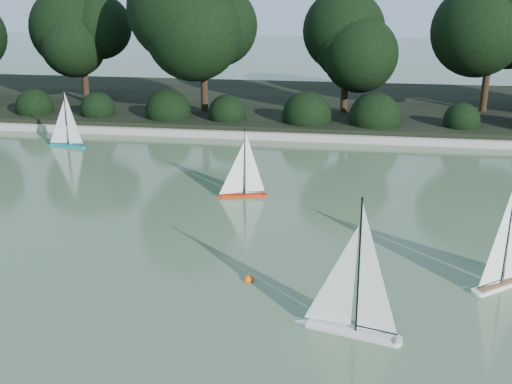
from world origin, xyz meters
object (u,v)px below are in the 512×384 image
Objects in this scene: sailboat_white_a at (344,310)px; sailboat_teal at (64,137)px; sailboat_white_b at (509,268)px; race_buoy at (249,280)px; sailboat_orange at (239,186)px.

sailboat_white_a is 10.55m from sailboat_teal.
sailboat_white_a is 2.69m from sailboat_white_b.
sailboat_white_b is at bearing 35.75° from sailboat_white_a.
race_buoy is at bearing -173.34° from sailboat_white_b.
sailboat_white_a reaches higher than sailboat_orange.
sailboat_white_a is 1.29× the size of sailboat_orange.
sailboat_teal is at bearing 130.81° from race_buoy.
sailboat_white_b reaches higher than sailboat_orange.
sailboat_white_b is (2.18, 1.57, -0.03)m from sailboat_white_a.
sailboat_white_b is at bearing -34.02° from sailboat_teal.
sailboat_white_a is at bearing -144.25° from sailboat_white_b.
sailboat_orange is 3.59m from race_buoy.
sailboat_white_a is at bearing -47.87° from sailboat_teal.
sailboat_white_a is at bearing -41.27° from race_buoy.
sailboat_teal is at bearing 147.64° from sailboat_orange.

